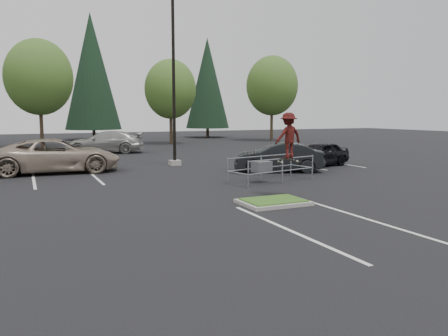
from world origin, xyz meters
name	(u,v)px	position (x,y,z in m)	size (l,w,h in m)	color
ground	(273,204)	(0.00, 0.00, 0.00)	(120.00, 120.00, 0.00)	black
grass_median	(273,202)	(0.00, 0.00, 0.08)	(2.20, 1.60, 0.16)	gray
stall_lines	(177,181)	(-1.35, 6.02, 0.00)	(22.62, 17.60, 0.01)	silver
light_pole	(174,87)	(0.50, 12.00, 4.56)	(0.70, 0.60, 10.12)	gray
decid_b	(39,80)	(-6.01, 30.53, 6.04)	(5.89, 5.89, 9.64)	#38281C
decid_c	(170,91)	(5.99, 29.83, 5.25)	(5.12, 5.12, 8.38)	#38281C
decid_d	(272,88)	(17.99, 30.33, 5.91)	(5.76, 5.76, 9.43)	#38281C
conif_b	(92,71)	(0.00, 40.50, 7.85)	(6.38, 6.38, 14.50)	#38281C
conif_c	(207,83)	(14.00, 39.50, 6.85)	(5.50, 5.50, 12.50)	#38281C
cart_corral	(264,166)	(2.06, 4.23, 0.71)	(4.18, 2.26, 1.12)	gray
skateboarder	(288,136)	(1.20, 1.00, 2.22)	(1.12, 0.70, 1.84)	black
car_l_tan	(57,156)	(-6.01, 11.50, 0.87)	(2.90, 6.29, 1.75)	gray
car_r_charc	(278,157)	(4.50, 7.00, 0.76)	(1.61, 4.60, 1.52)	black
car_r_black	(320,154)	(8.00, 8.12, 0.70)	(1.66, 4.11, 1.40)	black
car_far_silver	(106,142)	(-1.74, 22.00, 0.84)	(2.35, 5.79, 1.68)	#A5A5A0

